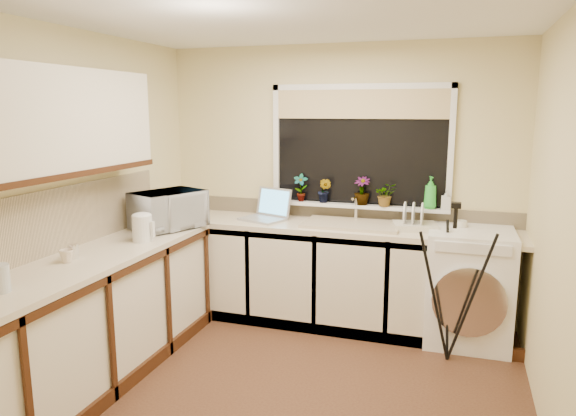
{
  "coord_description": "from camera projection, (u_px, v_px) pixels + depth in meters",
  "views": [
    {
      "loc": [
        1.05,
        -3.17,
        1.89
      ],
      "look_at": [
        -0.16,
        0.55,
        1.15
      ],
      "focal_mm": 32.95,
      "sensor_mm": 36.0,
      "label": 1
    }
  ],
  "objects": [
    {
      "name": "dish_rack",
      "position": [
        415.0,
        226.0,
        4.38
      ],
      "size": [
        0.4,
        0.33,
        0.05
      ],
      "primitive_type": "cube",
      "rotation": [
        0.0,
        0.0,
        0.22
      ],
      "color": "beige",
      "rests_on": "worktop_back"
    },
    {
      "name": "wall_front",
      "position": [
        161.0,
        286.0,
        2.0
      ],
      "size": [
        3.2,
        0.0,
        3.2
      ],
      "primitive_type": "plane",
      "rotation": [
        -1.57,
        0.0,
        0.0
      ],
      "color": "beige",
      "rests_on": "ground"
    },
    {
      "name": "windowsill",
      "position": [
        357.0,
        206.0,
        4.71
      ],
      "size": [
        1.6,
        0.14,
        0.03
      ],
      "primitive_type": "cube",
      "color": "white",
      "rests_on": "wall_back"
    },
    {
      "name": "cup_back",
      "position": [
        461.0,
        226.0,
        4.33
      ],
      "size": [
        0.13,
        0.13,
        0.08
      ],
      "primitive_type": "imported",
      "rotation": [
        0.0,
        0.0,
        0.22
      ],
      "color": "silver",
      "rests_on": "worktop_back"
    },
    {
      "name": "wall_back",
      "position": [
        337.0,
        183.0,
        4.8
      ],
      "size": [
        3.2,
        0.0,
        3.2
      ],
      "primitive_type": "plane",
      "rotation": [
        1.57,
        0.0,
        0.0
      ],
      "color": "beige",
      "rests_on": "ground"
    },
    {
      "name": "microwave",
      "position": [
        168.0,
        210.0,
        4.4
      ],
      "size": [
        0.58,
        0.67,
        0.31
      ],
      "primitive_type": "imported",
      "rotation": [
        0.0,
        0.0,
        1.16
      ],
      "color": "silver",
      "rests_on": "worktop_left"
    },
    {
      "name": "tripod",
      "position": [
        452.0,
        283.0,
        3.93
      ],
      "size": [
        0.77,
        0.77,
        1.22
      ],
      "primitive_type": null,
      "rotation": [
        0.0,
        0.0,
        -0.33
      ],
      "color": "black",
      "rests_on": "floor"
    },
    {
      "name": "steel_jar",
      "position": [
        73.0,
        251.0,
        3.53
      ],
      "size": [
        0.07,
        0.07,
        0.1
      ],
      "primitive_type": "cylinder",
      "color": "silver",
      "rests_on": "worktop_left"
    },
    {
      "name": "splashback_left",
      "position": [
        52.0,
        221.0,
        3.62
      ],
      "size": [
        0.02,
        2.4,
        0.45
      ],
      "primitive_type": "cube",
      "color": "beige",
      "rests_on": "wall_left"
    },
    {
      "name": "base_cabinet_back",
      "position": [
        293.0,
        273.0,
        4.77
      ],
      "size": [
        2.55,
        0.6,
        0.86
      ],
      "primitive_type": "cube",
      "color": "silver",
      "rests_on": "floor"
    },
    {
      "name": "wall_right",
      "position": [
        560.0,
        231.0,
        2.91
      ],
      "size": [
        0.0,
        3.0,
        3.0
      ],
      "primitive_type": "plane",
      "rotation": [
        1.57,
        0.0,
        -1.57
      ],
      "color": "beige",
      "rests_on": "ground"
    },
    {
      "name": "ceiling",
      "position": [
        285.0,
        13.0,
        3.17
      ],
      "size": [
        3.2,
        3.2,
        0.0
      ],
      "primitive_type": "plane",
      "rotation": [
        3.14,
        0.0,
        0.0
      ],
      "color": "white",
      "rests_on": "ground"
    },
    {
      "name": "worktop_left",
      "position": [
        90.0,
        260.0,
        3.58
      ],
      "size": [
        0.6,
        2.4,
        0.04
      ],
      "primitive_type": "cube",
      "color": "beige",
      "rests_on": "base_cabinet_left"
    },
    {
      "name": "base_cabinet_left",
      "position": [
        94.0,
        322.0,
        3.66
      ],
      "size": [
        0.54,
        2.4,
        0.86
      ],
      "primitive_type": "cube",
      "color": "silver",
      "rests_on": "floor"
    },
    {
      "name": "floor",
      "position": [
        286.0,
        388.0,
        3.63
      ],
      "size": [
        3.2,
        3.2,
        0.0
      ],
      "primitive_type": "plane",
      "color": "brown",
      "rests_on": "ground"
    },
    {
      "name": "faucet",
      "position": [
        356.0,
        208.0,
        4.67
      ],
      "size": [
        0.03,
        0.03,
        0.24
      ],
      "primitive_type": "cylinder",
      "color": "silver",
      "rests_on": "worktop_back"
    },
    {
      "name": "worktop_back",
      "position": [
        329.0,
        226.0,
        4.59
      ],
      "size": [
        3.2,
        0.6,
        0.04
      ],
      "primitive_type": "cube",
      "color": "beige",
      "rests_on": "base_cabinet_back"
    },
    {
      "name": "plant_a",
      "position": [
        301.0,
        188.0,
        4.82
      ],
      "size": [
        0.14,
        0.1,
        0.25
      ],
      "primitive_type": "imported",
      "rotation": [
        0.0,
        0.0,
        0.09
      ],
      "color": "#999999",
      "rests_on": "windowsill"
    },
    {
      "name": "plant_b",
      "position": [
        325.0,
        191.0,
        4.75
      ],
      "size": [
        0.15,
        0.13,
        0.22
      ],
      "primitive_type": "imported",
      "rotation": [
        0.0,
        0.0,
        -0.3
      ],
      "color": "#999999",
      "rests_on": "windowsill"
    },
    {
      "name": "glass_jug",
      "position": [
        0.0,
        279.0,
        2.87
      ],
      "size": [
        0.11,
        0.11,
        0.15
      ],
      "primitive_type": "cylinder",
      "color": "#B6BCC1",
      "rests_on": "worktop_left"
    },
    {
      "name": "kettle",
      "position": [
        142.0,
        229.0,
        3.98
      ],
      "size": [
        0.15,
        0.15,
        0.2
      ],
      "primitive_type": "cylinder",
      "color": "white",
      "rests_on": "worktop_left"
    },
    {
      "name": "soap_bottle_green",
      "position": [
        430.0,
        193.0,
        4.47
      ],
      "size": [
        0.14,
        0.14,
        0.28
      ],
      "primitive_type": "imported",
      "rotation": [
        0.0,
        0.0,
        0.37
      ],
      "color": "green",
      "rests_on": "windowsill"
    },
    {
      "name": "upper_cabinet",
      "position": [
        45.0,
        123.0,
        3.31
      ],
      "size": [
        0.28,
        1.9,
        0.7
      ],
      "primitive_type": "cube",
      "color": "silver",
      "rests_on": "wall_left"
    },
    {
      "name": "window_glass",
      "position": [
        360.0,
        147.0,
        4.67
      ],
      "size": [
        1.5,
        0.02,
        1.0
      ],
      "primitive_type": "cube",
      "color": "black",
      "rests_on": "wall_back"
    },
    {
      "name": "plant_c",
      "position": [
        362.0,
        191.0,
        4.65
      ],
      "size": [
        0.14,
        0.14,
        0.25
      ],
      "primitive_type": "imported",
      "rotation": [
        0.0,
        0.0,
        -0.02
      ],
      "color": "#999999",
      "rests_on": "windowsill"
    },
    {
      "name": "soap_bottle_clear",
      "position": [
        446.0,
        200.0,
        4.44
      ],
      "size": [
        0.08,
        0.08,
        0.17
      ],
      "primitive_type": "imported",
      "rotation": [
        0.0,
        0.0,
        0.05
      ],
      "color": "#999999",
      "rests_on": "windowsill"
    },
    {
      "name": "window_blind",
      "position": [
        360.0,
        104.0,
        4.57
      ],
      "size": [
        1.5,
        0.02,
        0.25
      ],
      "primitive_type": "cube",
      "color": "tan",
      "rests_on": "wall_back"
    },
    {
      "name": "splashback_back",
      "position": [
        337.0,
        210.0,
        4.84
      ],
      "size": [
        3.2,
        0.02,
        0.14
      ],
      "primitive_type": "cube",
      "color": "beige",
      "rests_on": "wall_back"
    },
    {
      "name": "washing_machine",
      "position": [
        469.0,
        286.0,
        4.3
      ],
      "size": [
        0.67,
        0.64,
        0.93
      ],
      "primitive_type": "cube",
      "rotation": [
        0.0,
        0.0,
        0.01
      ],
      "color": "white",
      "rests_on": "floor"
    },
    {
      "name": "laptop",
      "position": [
        268.0,
        211.0,
        4.78
      ],
      "size": [
        0.46,
        0.44,
        0.28
      ],
      "rotation": [
        0.0,
        0.0,
        -0.35
      ],
      "color": "#ACACB4",
      "rests_on": "worktop_back"
    },
    {
      "name": "cup_left",
      "position": [
        67.0,
        256.0,
        3.44
      ],
      "size": [
        0.1,
        0.1,
        0.08
      ],
      "primitive_type": "imported",
      "rotation": [
        0.0,
        0.0,
        -0.06
      ],
      "color": "beige",
      "rests_on": "worktop_left"
    },
    {
      "name": "plant_d",
      "position": [
        385.0,
        195.0,
        4.58
      ],
      "size": [
        0.23,
        0.21,
        0.21
      ],
      "primitive_type": "imported",
      "rotation": [
        0.0,
        0.0,
        0.32
      ],
      "color": "#999999",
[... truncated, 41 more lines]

